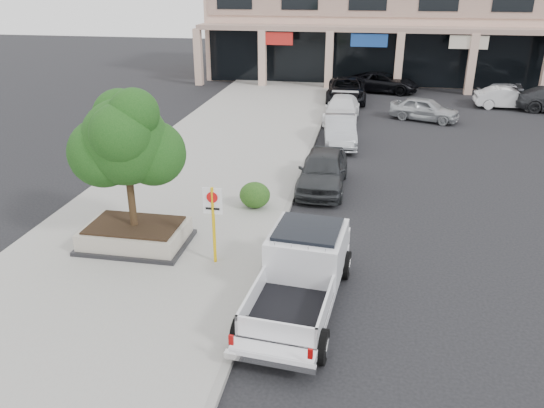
{
  "coord_description": "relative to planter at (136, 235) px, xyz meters",
  "views": [
    {
      "loc": [
        1.03,
        -12.92,
        7.74
      ],
      "look_at": [
        -1.6,
        1.5,
        1.45
      ],
      "focal_mm": 35.0,
      "sensor_mm": 36.0,
      "label": 1
    }
  ],
  "objects": [
    {
      "name": "curb",
      "position": [
        4.15,
        5.36,
        -0.4
      ],
      "size": [
        0.2,
        52.0,
        0.15
      ],
      "primitive_type": "cube",
      "color": "gray",
      "rests_on": "ground"
    },
    {
      "name": "curb_car_c",
      "position": [
        5.27,
        17.16,
        0.21
      ],
      "size": [
        2.01,
        4.75,
        1.37
      ],
      "primitive_type": "imported",
      "rotation": [
        0.0,
        0.0,
        -0.02
      ],
      "color": "white",
      "rests_on": "ground"
    },
    {
      "name": "lot_car_e",
      "position": [
        15.85,
        23.64,
        0.22
      ],
      "size": [
        4.29,
        2.25,
        1.39
      ],
      "primitive_type": "imported",
      "rotation": [
        0.0,
        0.0,
        1.72
      ],
      "color": "#9FA1A7",
      "rests_on": "ground"
    },
    {
      "name": "curb_car_d",
      "position": [
        5.26,
        22.5,
        0.3
      ],
      "size": [
        2.71,
        5.62,
        1.54
      ],
      "primitive_type": "imported",
      "rotation": [
        0.0,
        0.0,
        0.03
      ],
      "color": "black",
      "rests_on": "ground"
    },
    {
      "name": "lot_car_b",
      "position": [
        15.47,
        22.23,
        0.19
      ],
      "size": [
        4.03,
        1.41,
        1.33
      ],
      "primitive_type": "imported",
      "rotation": [
        0.0,
        0.0,
        1.57
      ],
      "color": "silver",
      "rests_on": "ground"
    },
    {
      "name": "lot_car_a",
      "position": [
        10.01,
        18.07,
        0.2
      ],
      "size": [
        4.26,
        2.88,
        1.35
      ],
      "primitive_type": "imported",
      "rotation": [
        0.0,
        0.0,
        1.21
      ],
      "color": "#A9ADB1",
      "rests_on": "ground"
    },
    {
      "name": "sidewalk",
      "position": [
        0.2,
        5.36,
        -0.4
      ],
      "size": [
        8.0,
        52.0,
        0.15
      ],
      "primitive_type": "cube",
      "color": "gray",
      "rests_on": "ground"
    },
    {
      "name": "ground",
      "position": [
        5.7,
        -0.64,
        -0.48
      ],
      "size": [
        120.0,
        120.0,
        0.0
      ],
      "primitive_type": "plane",
      "color": "black",
      "rests_on": "ground"
    },
    {
      "name": "curb_car_a",
      "position": [
        5.17,
        6.15,
        0.29
      ],
      "size": [
        1.84,
        4.5,
        1.53
      ],
      "primitive_type": "imported",
      "rotation": [
        0.0,
        0.0,
        -0.01
      ],
      "color": "#292C2E",
      "rests_on": "ground"
    },
    {
      "name": "planter_tree",
      "position": [
        0.13,
        0.15,
        2.94
      ],
      "size": [
        2.9,
        2.55,
        4.0
      ],
      "color": "black",
      "rests_on": "planter"
    },
    {
      "name": "no_parking_sign",
      "position": [
        2.7,
        -0.61,
        1.16
      ],
      "size": [
        0.55,
        0.09,
        2.3
      ],
      "color": "yellow",
      "rests_on": "sidewalk"
    },
    {
      "name": "curb_car_b",
      "position": [
        5.46,
        12.29,
        0.23
      ],
      "size": [
        1.94,
        4.43,
        1.42
      ],
      "primitive_type": "imported",
      "rotation": [
        0.0,
        0.0,
        0.1
      ],
      "color": "#A3A5AB",
      "rests_on": "ground"
    },
    {
      "name": "hedge",
      "position": [
        3.01,
        3.46,
        0.14
      ],
      "size": [
        1.1,
        0.99,
        0.93
      ],
      "primitive_type": "ellipsoid",
      "color": "#164213",
      "rests_on": "sidewalk"
    },
    {
      "name": "pickup_truck",
      "position": [
        5.35,
        -2.27,
        0.42
      ],
      "size": [
        2.58,
        5.82,
        1.78
      ],
      "primitive_type": null,
      "rotation": [
        0.0,
        0.0,
        -0.09
      ],
      "color": "white",
      "rests_on": "ground"
    },
    {
      "name": "lot_car_d",
      "position": [
        7.7,
        26.12,
        0.23
      ],
      "size": [
        5.45,
        3.32,
        1.41
      ],
      "primitive_type": "imported",
      "rotation": [
        0.0,
        0.0,
        1.37
      ],
      "color": "black",
      "rests_on": "ground"
    },
    {
      "name": "planter",
      "position": [
        0.0,
        0.0,
        0.0
      ],
      "size": [
        3.2,
        2.2,
        0.68
      ],
      "color": "black",
      "rests_on": "sidewalk"
    },
    {
      "name": "strip_mall",
      "position": [
        13.7,
        33.29,
        4.27
      ],
      "size": [
        40.55,
        12.43,
        9.5
      ],
      "color": "#CC9B8F",
      "rests_on": "ground"
    }
  ]
}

